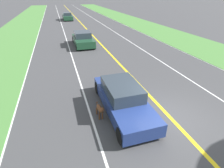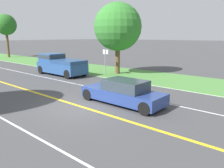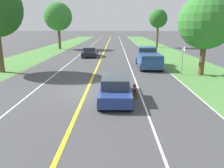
{
  "view_description": "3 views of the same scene",
  "coord_description": "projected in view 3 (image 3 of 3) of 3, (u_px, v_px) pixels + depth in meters",
  "views": [
    {
      "loc": [
        4.48,
        5.29,
        5.18
      ],
      "look_at": [
        2.23,
        -2.0,
        1.13
      ],
      "focal_mm": 28.0,
      "sensor_mm": 36.0,
      "label": 1
    },
    {
      "loc": [
        -7.35,
        -8.48,
        3.68
      ],
      "look_at": [
        1.6,
        -0.77,
        1.09
      ],
      "focal_mm": 35.0,
      "sensor_mm": 36.0,
      "label": 2
    },
    {
      "loc": [
        1.89,
        -13.69,
        4.16
      ],
      "look_at": [
        1.71,
        -0.9,
        0.77
      ],
      "focal_mm": 35.0,
      "sensor_mm": 36.0,
      "label": 3
    }
  ],
  "objects": [
    {
      "name": "ground_plane",
      "position": [
        86.0,
        92.0,
        14.32
      ],
      "size": [
        400.0,
        400.0,
        0.0
      ],
      "primitive_type": "plane",
      "color": "#424244"
    },
    {
      "name": "centre_divider_line",
      "position": [
        86.0,
        92.0,
        14.32
      ],
      "size": [
        0.18,
        160.0,
        0.01
      ],
      "primitive_type": "cube",
      "color": "yellow",
      "rests_on": "ground"
    },
    {
      "name": "lane_edge_line_right",
      "position": [
        193.0,
        92.0,
        14.23
      ],
      "size": [
        0.14,
        160.0,
        0.01
      ],
      "primitive_type": "cube",
      "color": "white",
      "rests_on": "ground"
    },
    {
      "name": "lane_dash_same_dir",
      "position": [
        140.0,
        92.0,
        14.27
      ],
      "size": [
        0.1,
        160.0,
        0.01
      ],
      "primitive_type": "cube",
      "color": "white",
      "rests_on": "ground"
    },
    {
      "name": "lane_dash_oncoming",
      "position": [
        33.0,
        92.0,
        14.37
      ],
      "size": [
        0.1,
        160.0,
        0.01
      ],
      "primitive_type": "cube",
      "color": "white",
      "rests_on": "ground"
    },
    {
      "name": "ego_car",
      "position": [
        115.0,
        88.0,
        12.85
      ],
      "size": [
        1.81,
        4.79,
        1.37
      ],
      "color": "navy",
      "rests_on": "ground"
    },
    {
      "name": "dog",
      "position": [
        135.0,
        90.0,
        13.17
      ],
      "size": [
        0.25,
        1.1,
        0.75
      ],
      "rotation": [
        0.0,
        0.0,
        0.06
      ],
      "color": "brown",
      "rests_on": "ground"
    },
    {
      "name": "pickup_truck",
      "position": [
        148.0,
        57.0,
        22.86
      ],
      "size": [
        2.14,
        5.35,
        2.0
      ],
      "color": "#284C84",
      "rests_on": "ground"
    },
    {
      "name": "oncoming_car",
      "position": [
        90.0,
        52.0,
        31.02
      ],
      "size": [
        1.93,
        4.35,
        1.32
      ],
      "rotation": [
        0.0,
        0.0,
        3.14
      ],
      "color": "black",
      "rests_on": "ground"
    },
    {
      "name": "roadside_tree_right_near",
      "position": [
        206.0,
        22.0,
        18.12
      ],
      "size": [
        4.6,
        4.6,
        6.86
      ],
      "color": "brown",
      "rests_on": "ground"
    },
    {
      "name": "roadside_tree_right_far",
      "position": [
        158.0,
        19.0,
        42.94
      ],
      "size": [
        3.6,
        3.6,
        7.46
      ],
      "color": "brown",
      "rests_on": "ground"
    },
    {
      "name": "roadside_tree_left_far",
      "position": [
        58.0,
        17.0,
        39.99
      ],
      "size": [
        5.12,
        5.12,
        8.47
      ],
      "color": "brown",
      "rests_on": "ground"
    },
    {
      "name": "street_sign",
      "position": [
        183.0,
        57.0,
        19.02
      ],
      "size": [
        0.11,
        0.64,
        2.51
      ],
      "color": "gray",
      "rests_on": "ground"
    }
  ]
}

